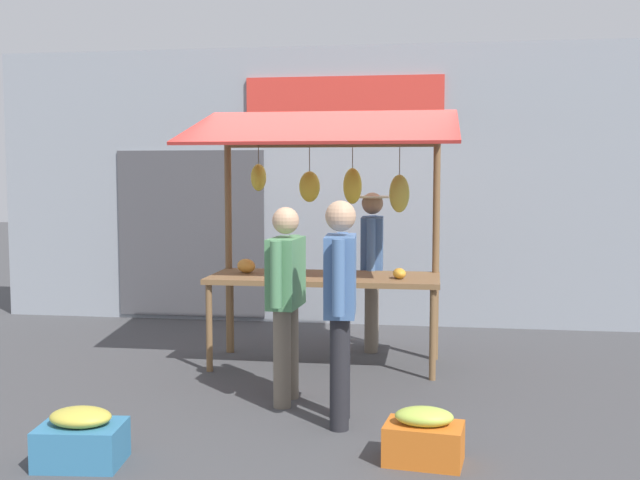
% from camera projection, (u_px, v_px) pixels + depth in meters
% --- Properties ---
extents(ground_plane, '(40.00, 40.00, 0.00)m').
position_uv_depth(ground_plane, '(325.00, 365.00, 7.48)').
color(ground_plane, '#424244').
extents(street_backdrop, '(9.00, 0.30, 3.40)m').
position_uv_depth(street_backdrop, '(346.00, 187.00, 9.50)').
color(street_backdrop, '#8C939E').
rests_on(street_backdrop, ground).
extents(market_stall, '(2.50, 1.46, 2.50)m').
position_uv_depth(market_stall, '(326.00, 206.00, 7.38)').
color(market_stall, brown).
rests_on(market_stall, ground).
extents(vendor_with_sunhat, '(0.43, 0.71, 1.66)m').
position_uv_depth(vendor_with_sunhat, '(372.00, 257.00, 8.07)').
color(vendor_with_sunhat, '#726656').
rests_on(vendor_with_sunhat, ground).
extents(shopper_with_ponytail, '(0.25, 0.69, 1.59)m').
position_uv_depth(shopper_with_ponytail, '(286.00, 291.00, 6.18)').
color(shopper_with_ponytail, '#726656').
rests_on(shopper_with_ponytail, ground).
extents(shopper_in_striped_shirt, '(0.26, 0.71, 1.67)m').
position_uv_depth(shopper_in_striped_shirt, '(340.00, 295.00, 5.65)').
color(shopper_in_striped_shirt, '#232328').
rests_on(shopper_in_striped_shirt, ground).
extents(produce_crate_near, '(0.53, 0.39, 0.37)m').
position_uv_depth(produce_crate_near, '(424.00, 438.00, 4.94)').
color(produce_crate_near, '#D1661E').
rests_on(produce_crate_near, ground).
extents(produce_crate_side, '(0.56, 0.44, 0.37)m').
position_uv_depth(produce_crate_side, '(81.00, 439.00, 4.91)').
color(produce_crate_side, teal).
rests_on(produce_crate_side, ground).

